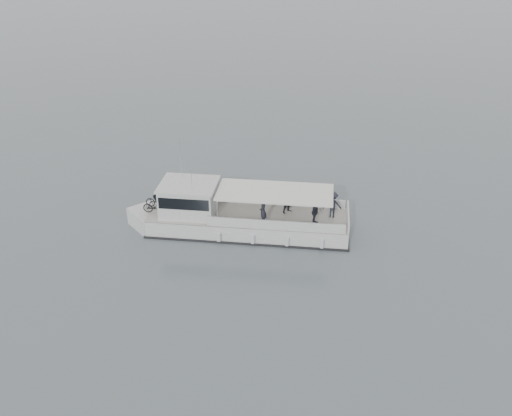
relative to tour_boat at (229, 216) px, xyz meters
The scene contains 2 objects.
ground 4.98m from the tour_boat, 39.71° to the left, with size 1400.00×1400.00×0.00m, color #525C60.
tour_boat is the anchor object (origin of this frame).
Camera 1 is at (11.75, -26.27, 15.96)m, focal length 40.00 mm.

